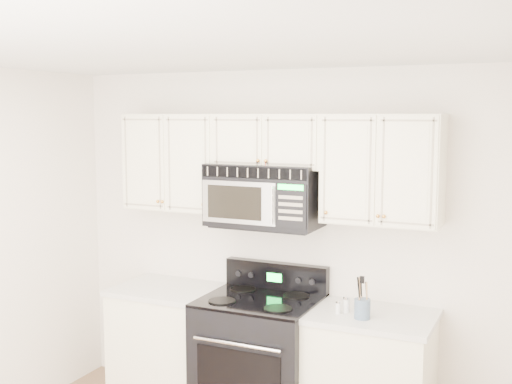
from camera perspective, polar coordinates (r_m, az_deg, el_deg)
The scene contains 9 objects.
room at distance 3.44m, azimuth -9.23°, elevation -9.48°, with size 3.51×3.51×2.61m.
base_cabinet_left at distance 5.27m, azimuth -7.49°, elevation -13.58°, with size 0.86×0.65×0.92m.
base_cabinet_right at distance 4.68m, azimuth 10.07°, elevation -16.37°, with size 0.86×0.65×0.92m.
range at distance 4.87m, azimuth 0.35°, elevation -14.54°, with size 0.83×0.75×1.14m.
upper_cabinets at distance 4.71m, azimuth 1.45°, elevation 2.86°, with size 2.44×0.37×0.75m.
microwave at distance 4.71m, azimuth 0.76°, elevation -0.26°, with size 0.83×0.46×0.46m.
utensil_crock at distance 4.37m, azimuth 9.44°, elevation -10.10°, with size 0.11×0.11×0.29m.
shaker_salt at distance 4.46m, azimuth 7.33°, elevation -10.12°, with size 0.04×0.04×0.09m.
shaker_pepper at distance 4.49m, azimuth 8.04°, elevation -9.86°, with size 0.05×0.05×0.11m.
Camera 1 is at (1.86, -2.73, 2.26)m, focal length 45.00 mm.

